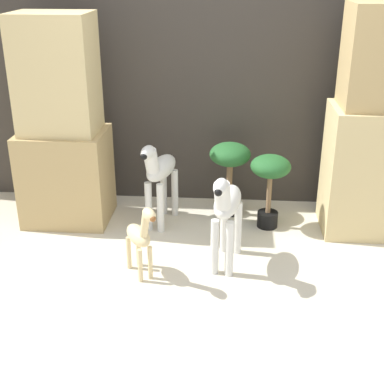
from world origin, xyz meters
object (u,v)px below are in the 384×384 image
object	(u,v)px
zebra_left	(160,174)
giraffe_figurine	(140,235)
potted_palm_front	(230,163)
zebra_right	(226,209)
potted_palm_back	(270,176)

from	to	relation	value
zebra_left	giraffe_figurine	xyz separation A→B (m)	(-0.03, -0.74, -0.12)
potted_palm_front	zebra_right	bearing A→B (deg)	-90.90
potted_palm_back	potted_palm_front	bearing A→B (deg)	145.16
potted_palm_front	potted_palm_back	xyz separation A→B (m)	(0.30, -0.21, -0.02)
zebra_right	potted_palm_back	world-z (taller)	zebra_right
potted_palm_front	potted_palm_back	world-z (taller)	potted_palm_front
giraffe_figurine	potted_palm_front	bearing A→B (deg)	60.75
zebra_left	zebra_right	bearing A→B (deg)	-48.44
zebra_left	potted_palm_back	xyz separation A→B (m)	(0.82, 0.02, -0.00)
zebra_right	giraffe_figurine	distance (m)	0.57
zebra_left	potted_palm_front	xyz separation A→B (m)	(0.52, 0.23, 0.02)
zebra_right	zebra_left	distance (m)	0.76
zebra_left	potted_palm_back	distance (m)	0.82
zebra_right	giraffe_figurine	bearing A→B (deg)	-162.09
giraffe_figurine	potted_palm_back	world-z (taller)	potted_palm_back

